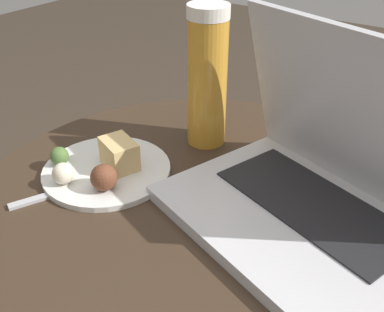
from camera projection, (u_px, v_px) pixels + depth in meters
The scene contains 5 objects.
table at pixel (205, 277), 0.71m from camera, with size 0.71×0.71×0.53m.
laptop at pixel (313, 185), 0.59m from camera, with size 0.40×0.34×0.26m.
beer_glass at pixel (207, 78), 0.73m from camera, with size 0.07×0.07×0.23m.
snack_plate at pixel (105, 167), 0.69m from camera, with size 0.20×0.20×0.05m.
fork at pixel (87, 184), 0.67m from camera, with size 0.10×0.18×0.00m.
Camera 1 is at (0.27, -0.42, 0.93)m, focal length 42.00 mm.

